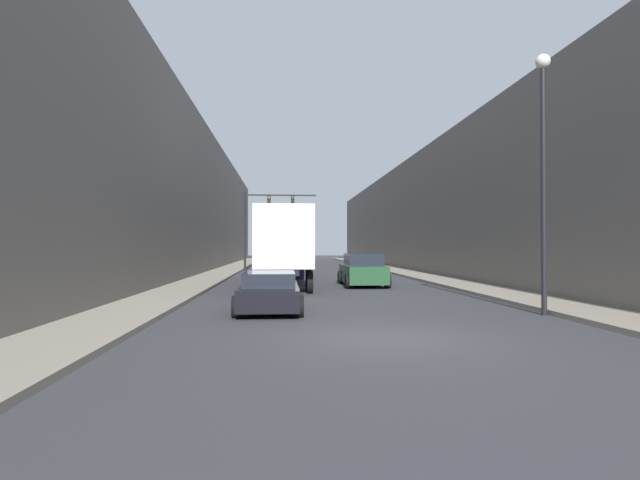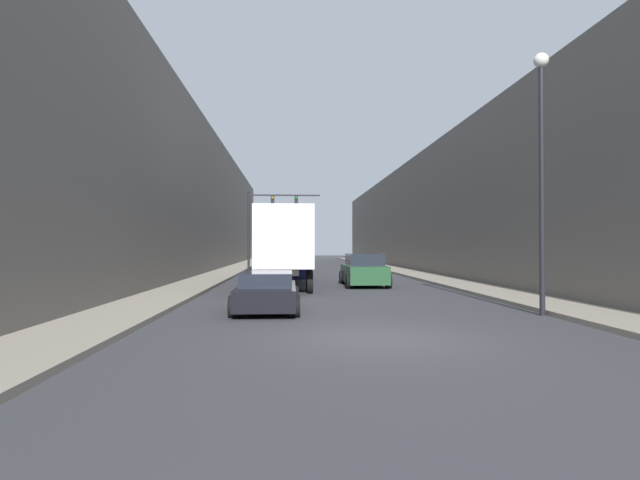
% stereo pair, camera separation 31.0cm
% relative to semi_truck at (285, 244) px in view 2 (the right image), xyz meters
% --- Properties ---
extents(ground_plane, '(200.00, 200.00, 0.00)m').
position_rel_semi_truck_xyz_m(ground_plane, '(2.24, -16.17, -2.17)').
color(ground_plane, '#38383D').
extents(sidewalk_right, '(2.38, 80.00, 0.15)m').
position_rel_semi_truck_xyz_m(sidewalk_right, '(9.10, 13.83, -2.10)').
color(sidewalk_right, gray).
rests_on(sidewalk_right, ground).
extents(sidewalk_left, '(2.38, 80.00, 0.15)m').
position_rel_semi_truck_xyz_m(sidewalk_left, '(-4.62, 13.83, -2.10)').
color(sidewalk_left, gray).
rests_on(sidewalk_left, ground).
extents(building_right, '(6.00, 80.00, 9.36)m').
position_rel_semi_truck_xyz_m(building_right, '(13.29, 13.83, 2.50)').
color(building_right, '#66605B').
rests_on(building_right, ground).
extents(building_left, '(6.00, 80.00, 11.26)m').
position_rel_semi_truck_xyz_m(building_left, '(-8.81, 13.83, 3.46)').
color(building_left, '#66605B').
rests_on(building_left, ground).
extents(semi_truck, '(2.57, 13.27, 3.83)m').
position_rel_semi_truck_xyz_m(semi_truck, '(0.00, 0.00, 0.00)').
color(semi_truck, silver).
rests_on(semi_truck, ground).
extents(sedan_car, '(2.05, 4.60, 1.24)m').
position_rel_semi_truck_xyz_m(sedan_car, '(-0.45, -11.11, -1.57)').
color(sedan_car, black).
rests_on(sedan_car, ground).
extents(suv_car, '(2.20, 4.55, 1.68)m').
position_rel_semi_truck_xyz_m(suv_car, '(4.08, -1.56, -1.37)').
color(suv_car, '#234C2D').
rests_on(suv_car, ground).
extents(traffic_signal_gantry, '(6.14, 0.35, 6.70)m').
position_rel_semi_truck_xyz_m(traffic_signal_gantry, '(-1.90, 15.29, 2.44)').
color(traffic_signal_gantry, black).
rests_on(traffic_signal_gantry, ground).
extents(street_lamp, '(0.44, 0.44, 7.82)m').
position_rel_semi_truck_xyz_m(street_lamp, '(7.76, -12.83, 2.75)').
color(street_lamp, black).
rests_on(street_lamp, ground).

